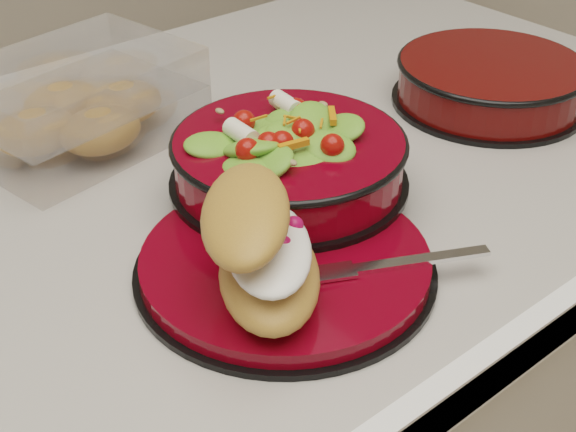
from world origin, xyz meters
TOP-DOWN VIEW (x-y plane):
  - dinner_plate at (-0.05, -0.18)m, footprint 0.26×0.26m
  - salad_bowl at (0.02, -0.10)m, footprint 0.23×0.23m
  - croissant at (-0.10, -0.21)m, footprint 0.15×0.18m
  - fork at (0.01, -0.25)m, footprint 0.15×0.08m
  - pastry_box at (-0.07, 0.14)m, footprint 0.26×0.21m
  - extra_bowl at (0.35, -0.08)m, footprint 0.23×0.23m

SIDE VIEW (x-z plane):
  - dinner_plate at x=-0.05m, z-range 0.90..0.92m
  - fork at x=0.01m, z-range 0.92..0.92m
  - extra_bowl at x=0.35m, z-range 0.90..0.96m
  - pastry_box at x=-0.07m, z-range 0.90..0.99m
  - salad_bowl at x=0.02m, z-range 0.91..1.00m
  - croissant at x=-0.10m, z-range 0.92..1.01m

